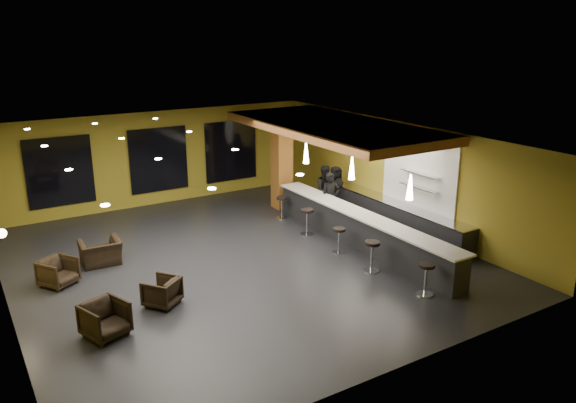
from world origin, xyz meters
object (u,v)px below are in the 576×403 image
pendant_1 (352,168)px  bar_stool_0 (426,275)px  staff_c (336,188)px  armchair_c (58,272)px  bar_stool_2 (339,237)px  prep_counter (398,217)px  staff_b (326,190)px  pendant_0 (410,187)px  column (282,161)px  armchair_b (162,292)px  bar_stool_1 (372,252)px  bar_stool_3 (307,218)px  armchair_a (105,319)px  staff_a (331,198)px  pendant_2 (306,153)px  bar_stool_4 (282,205)px  bar_counter (360,230)px  armchair_d (100,252)px

pendant_1 → bar_stool_0: size_ratio=0.83×
pendant_1 → staff_c: size_ratio=0.44×
armchair_c → bar_stool_2: bar_stool_2 is taller
pendant_1 → prep_counter: bearing=0.0°
staff_c → staff_b: bearing=-152.2°
pendant_0 → staff_c: (1.60, 5.42, -1.55)m
column → pendant_1: bearing=-90.0°
pendant_1 → armchair_b: bearing=-171.1°
bar_stool_0 → bar_stool_1: 1.84m
staff_b → bar_stool_0: (-1.62, -6.53, -0.36)m
staff_b → armchair_b: 8.21m
column → pendant_1: (0.00, -4.10, 0.60)m
bar_stool_3 → column: bearing=74.3°
pendant_1 → bar_stool_2: pendant_1 is taller
pendant_0 → armchair_a: pendant_0 is taller
staff_a → pendant_2: bearing=144.1°
prep_counter → staff_c: (-0.40, 2.92, 0.37)m
armchair_a → column: bearing=16.1°
column → staff_c: column is taller
bar_stool_1 → bar_stool_3: (0.09, 3.31, -0.00)m
staff_c → bar_stool_3: size_ratio=1.87×
pendant_1 → staff_b: bearing=70.4°
pendant_1 → column: bearing=90.0°
armchair_a → bar_stool_2: 7.21m
staff_c → bar_stool_4: 2.29m
pendant_2 → bar_stool_1: 5.06m
bar_counter → bar_stool_2: bar_counter is taller
bar_stool_1 → pendant_0: bearing=-21.6°
pendant_0 → bar_stool_0: 2.43m
pendant_0 → bar_stool_3: pendant_0 is taller
staff_b → bar_stool_4: bearing=178.5°
armchair_c → armchair_d: armchair_c is taller
pendant_0 → armchair_b: (-6.46, 1.49, -2.00)m
staff_b → armchair_b: staff_b is taller
prep_counter → bar_stool_2: 2.93m
armchair_b → bar_stool_2: 5.61m
bar_counter → armchair_c: (-8.36, 1.94, -0.13)m
prep_counter → staff_b: (-1.09, 2.56, 0.47)m
pendant_2 → pendant_0: bearing=-90.0°
bar_stool_4 → bar_stool_3: bearing=-94.9°
column → armchair_a: (-7.99, -5.84, -1.36)m
armchair_a → armchair_d: size_ratio=0.79×
pendant_1 → pendant_2: same height
pendant_1 → bar_stool_0: 4.42m
armchair_a → bar_stool_4: size_ratio=1.10×
prep_counter → armchair_d: size_ratio=5.52×
armchair_d → staff_b: bearing=-174.7°
armchair_b → staff_b: bearing=168.7°
pendant_2 → staff_c: size_ratio=0.44×
staff_a → armchair_c: staff_a is taller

